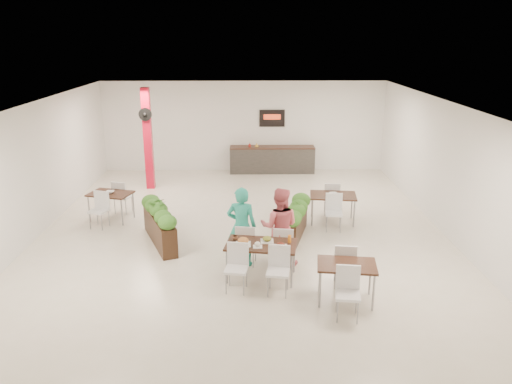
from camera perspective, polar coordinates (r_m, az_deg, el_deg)
The scene contains 12 objects.
ground at distance 12.59m, azimuth -1.53°, elevation -4.50°, with size 12.00×12.00×0.00m, color beige.
room_shell at distance 11.99m, azimuth -1.61°, elevation 4.42°, with size 10.10×12.10×3.22m.
red_column at distance 16.08m, azimuth -12.26°, elevation 6.08°, with size 0.40×0.41×3.20m.
service_counter at distance 17.86m, azimuth 1.85°, elevation 3.81°, with size 3.00×0.64×2.20m.
main_table at distance 10.02m, azimuth 0.55°, elevation -6.53°, with size 1.51×1.79×0.92m.
diner_man at distance 10.54m, azimuth -1.66°, elevation -3.96°, with size 0.63×0.41×1.73m, color teal.
diner_woman at distance 10.56m, azimuth 2.70°, elevation -3.99°, with size 0.83×0.65×1.71m, color #DD626C.
planter_left at distance 11.94m, azimuth -11.00°, elevation -3.33°, with size 1.10×2.05×1.14m.
planter_right at distance 12.13m, azimuth 4.62°, elevation -2.97°, with size 0.76×1.75×0.93m.
side_table_a at distance 13.71m, azimuth -16.28°, elevation -0.61°, with size 1.24×1.67×0.92m.
side_table_b at distance 13.16m, azimuth 8.78°, elevation -0.81°, with size 1.26×1.66×0.92m.
side_table_c at distance 9.35m, azimuth 10.30°, elevation -8.85°, with size 1.15×1.66×0.92m.
Camera 1 is at (0.15, -11.68, 4.72)m, focal length 35.00 mm.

